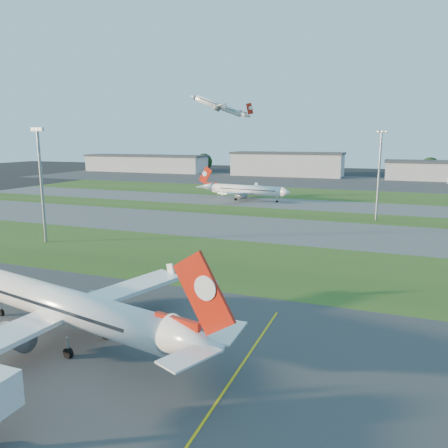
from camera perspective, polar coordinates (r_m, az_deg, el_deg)
The scene contains 19 objects.
ground at distance 38.51m, azimuth -13.72°, elevation -26.43°, with size 700.00×700.00×0.00m, color black.
apron_near at distance 38.51m, azimuth -13.72°, elevation -26.43°, with size 300.00×70.00×0.01m, color #333335.
grass_strip_a at distance 82.22m, azimuth 7.28°, elevation -5.49°, with size 300.00×34.00×0.01m, color #2A4617.
taxiway_a at distance 113.65m, azimuth 11.24°, elevation -1.01°, with size 300.00×32.00×0.01m, color #515154.
grass_strip_b at distance 137.94m, azimuth 13.02°, elevation 1.02°, with size 300.00×18.00×0.01m, color #2A4617.
taxiway_b at distance 159.50m, azimuth 14.13°, elevation 2.29°, with size 300.00×26.00×0.01m, color #515154.
grass_strip_c at distance 192.03m, azimuth 15.34°, elevation 3.66°, with size 300.00×40.00×0.01m, color #2A4617.
apron_far at distance 251.49m, azimuth 16.73°, elevation 5.23°, with size 400.00×80.00×0.01m, color #333335.
airliner_parked at distance 54.31m, azimuth -19.83°, elevation -10.14°, with size 38.27×32.15×12.06m.
airliner_taxiing at distance 169.19m, azimuth 2.86°, elevation 4.44°, with size 36.09×30.43×11.29m.
airliner_departing at distance 267.50m, azimuth -0.65°, elevation 15.13°, with size 32.65×27.89×11.04m.
light_mast_west at distance 106.40m, azimuth -22.79°, elevation 5.61°, with size 3.20×0.70×25.80m.
light_mast_centre at distance 133.06m, azimuth 19.62°, elevation 6.74°, with size 3.20×0.70×25.80m.
hangar_far_west at distance 326.87m, azimuth -10.20°, elevation 7.83°, with size 91.80×23.00×12.20m.
hangar_west at distance 287.23m, azimuth 8.23°, elevation 7.77°, with size 71.40×23.00×15.20m.
tree_far_west at distance 359.63m, azimuth -14.65°, elevation 7.97°, with size 11.00×11.00×12.00m.
tree_west at distance 321.83m, azimuth -2.63°, elevation 8.12°, with size 12.10×12.10×13.20m.
tree_mid_west at distance 293.77m, azimuth 13.50°, elevation 7.30°, with size 9.90×9.90×10.80m.
tree_mid_east at distance 295.02m, azimuth 25.29°, elevation 6.76°, with size 11.55×11.55×12.60m.
Camera 1 is at (18.20, -24.75, 23.21)m, focal length 35.00 mm.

